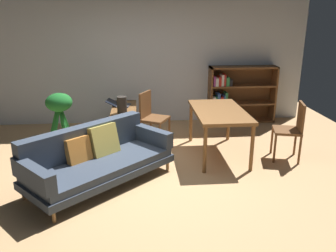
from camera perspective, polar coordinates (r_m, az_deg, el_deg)
The scene contains 11 objects.
ground_plane at distance 5.05m, azimuth -3.14°, elevation -8.09°, with size 8.16×8.16×0.00m, color tan.
back_wall_panel at distance 7.29m, azimuth -4.11°, elevation 11.11°, with size 6.80×0.10×2.70m, color silver.
fabric_couch at distance 4.82m, azimuth -11.74°, elevation -5.05°, with size 2.07×1.98×0.76m.
media_console at distance 6.38m, azimuth -7.19°, elevation 0.19°, with size 0.45×1.37×0.58m.
open_laptop at distance 6.54m, azimuth -7.99°, elevation 3.57°, with size 0.48×0.38×0.11m.
desk_speaker at distance 6.02m, azimuth -7.59°, elevation 3.49°, with size 0.17×0.17×0.29m.
potted_floor_plant at distance 6.21m, azimuth -17.40°, elevation 2.33°, with size 0.45×0.57×0.94m.
dining_table at distance 5.60m, azimuth 8.40°, elevation 1.87°, with size 0.79×1.44×0.76m.
dining_chair_near at distance 6.03m, azimuth -2.80°, elevation 1.81°, with size 0.57×0.59×0.94m.
dining_chair_far at distance 5.74m, azimuth 19.76°, elevation -0.24°, with size 0.50×0.51×0.93m.
bookshelf at distance 7.52m, azimuth 11.22°, elevation 5.11°, with size 1.40×0.35×1.19m.
Camera 1 is at (-0.13, -4.54, 2.22)m, focal length 37.02 mm.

